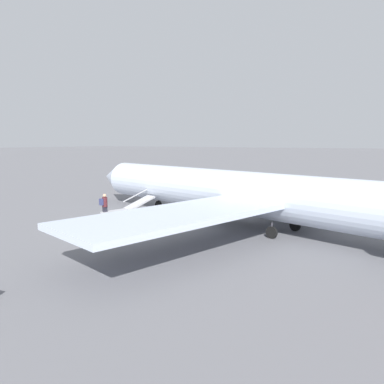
# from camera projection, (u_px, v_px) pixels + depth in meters

# --- Properties ---
(ground_plane) EXTENTS (600.00, 600.00, 0.00)m
(ground_plane) POSITION_uv_depth(u_px,v_px,m) (246.00, 227.00, 23.21)
(ground_plane) COLOR slate
(airplane_main) EXTENTS (32.55, 25.25, 7.12)m
(airplane_main) POSITION_uv_depth(u_px,v_px,m) (261.00, 195.00, 22.21)
(airplane_main) COLOR silver
(airplane_main) RESTS_ON ground
(boarding_stairs) EXTENTS (2.04, 4.14, 1.75)m
(boarding_stairs) POSITION_uv_depth(u_px,v_px,m) (121.00, 212.00, 26.12)
(boarding_stairs) COLOR #B2B2B7
(boarding_stairs) RESTS_ON ground
(passenger) EXTENTS (0.41, 0.56, 1.74)m
(passenger) POSITION_uv_depth(u_px,v_px,m) (104.00, 205.00, 25.49)
(passenger) COLOR #23232D
(passenger) RESTS_ON ground
(traffic_cone_near_stairs) EXTENTS (0.54, 0.54, 0.60)m
(traffic_cone_near_stairs) POSITION_uv_depth(u_px,v_px,m) (120.00, 230.00, 21.14)
(traffic_cone_near_stairs) COLOR black
(traffic_cone_near_stairs) RESTS_ON ground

